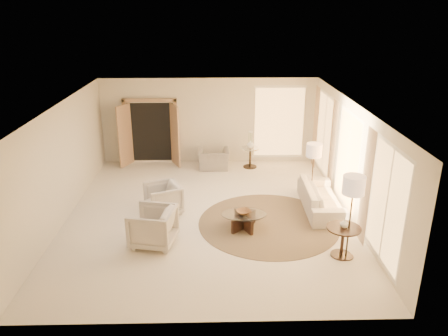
{
  "coord_description": "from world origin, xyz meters",
  "views": [
    {
      "loc": [
        0.15,
        -9.92,
        4.97
      ],
      "look_at": [
        0.4,
        0.4,
        1.1
      ],
      "focal_mm": 35.0,
      "sensor_mm": 36.0,
      "label": 1
    }
  ],
  "objects_px": {
    "floor_lamp_near": "(314,153)",
    "bowl": "(244,212)",
    "end_vase": "(344,223)",
    "floor_lamp_far": "(353,189)",
    "side_vase": "(250,144)",
    "armchair_left": "(163,197)",
    "end_table": "(343,236)",
    "accent_chair": "(213,156)",
    "sofa": "(321,198)",
    "armchair_right": "(153,225)",
    "coffee_table": "(244,219)",
    "side_table": "(250,156)"
  },
  "relations": [
    {
      "from": "floor_lamp_near",
      "to": "bowl",
      "type": "xyz_separation_m",
      "value": [
        -1.88,
        -1.38,
        -0.97
      ]
    },
    {
      "from": "side_table",
      "to": "bowl",
      "type": "height_order",
      "value": "side_table"
    },
    {
      "from": "coffee_table",
      "to": "end_table",
      "type": "bearing_deg",
      "value": -32.07
    },
    {
      "from": "accent_chair",
      "to": "end_table",
      "type": "bearing_deg",
      "value": 116.03
    },
    {
      "from": "accent_chair",
      "to": "end_vase",
      "type": "xyz_separation_m",
      "value": [
        2.68,
        -5.31,
        0.33
      ]
    },
    {
      "from": "coffee_table",
      "to": "side_table",
      "type": "relative_size",
      "value": 1.86
    },
    {
      "from": "sofa",
      "to": "end_table",
      "type": "height_order",
      "value": "end_table"
    },
    {
      "from": "floor_lamp_far",
      "to": "side_table",
      "type": "bearing_deg",
      "value": 106.15
    },
    {
      "from": "floor_lamp_near",
      "to": "armchair_left",
      "type": "bearing_deg",
      "value": -173.11
    },
    {
      "from": "sofa",
      "to": "armchair_left",
      "type": "xyz_separation_m",
      "value": [
        -4.04,
        -0.07,
        0.09
      ]
    },
    {
      "from": "armchair_left",
      "to": "accent_chair",
      "type": "height_order",
      "value": "accent_chair"
    },
    {
      "from": "floor_lamp_far",
      "to": "floor_lamp_near",
      "type": "bearing_deg",
      "value": 93.94
    },
    {
      "from": "armchair_right",
      "to": "side_vase",
      "type": "height_order",
      "value": "armchair_right"
    },
    {
      "from": "floor_lamp_near",
      "to": "end_vase",
      "type": "distance_m",
      "value": 2.7
    },
    {
      "from": "accent_chair",
      "to": "floor_lamp_near",
      "type": "bearing_deg",
      "value": 133.04
    },
    {
      "from": "armchair_left",
      "to": "floor_lamp_far",
      "type": "distance_m",
      "value": 4.75
    },
    {
      "from": "side_table",
      "to": "floor_lamp_far",
      "type": "bearing_deg",
      "value": -73.85
    },
    {
      "from": "bowl",
      "to": "sofa",
      "type": "bearing_deg",
      "value": 25.46
    },
    {
      "from": "sofa",
      "to": "coffee_table",
      "type": "height_order",
      "value": "sofa"
    },
    {
      "from": "side_table",
      "to": "end_vase",
      "type": "bearing_deg",
      "value": -74.52
    },
    {
      "from": "armchair_left",
      "to": "side_table",
      "type": "distance_m",
      "value": 4.08
    },
    {
      "from": "side_table",
      "to": "floor_lamp_near",
      "type": "height_order",
      "value": "floor_lamp_near"
    },
    {
      "from": "accent_chair",
      "to": "side_table",
      "type": "xyz_separation_m",
      "value": [
        1.19,
        0.09,
        -0.03
      ]
    },
    {
      "from": "side_table",
      "to": "bowl",
      "type": "distance_m",
      "value": 4.19
    },
    {
      "from": "accent_chair",
      "to": "floor_lamp_far",
      "type": "distance_m",
      "value": 6.15
    },
    {
      "from": "sofa",
      "to": "floor_lamp_far",
      "type": "xyz_separation_m",
      "value": [
        0.0,
        -2.28,
        1.23
      ]
    },
    {
      "from": "accent_chair",
      "to": "floor_lamp_near",
      "type": "xyz_separation_m",
      "value": [
        2.58,
        -2.69,
        0.98
      ]
    },
    {
      "from": "armchair_left",
      "to": "end_table",
      "type": "height_order",
      "value": "armchair_left"
    },
    {
      "from": "armchair_right",
      "to": "side_vase",
      "type": "bearing_deg",
      "value": 163.78
    },
    {
      "from": "floor_lamp_far",
      "to": "armchair_right",
      "type": "bearing_deg",
      "value": 171.1
    },
    {
      "from": "armchair_right",
      "to": "bowl",
      "type": "height_order",
      "value": "armchair_right"
    },
    {
      "from": "coffee_table",
      "to": "floor_lamp_near",
      "type": "height_order",
      "value": "floor_lamp_near"
    },
    {
      "from": "accent_chair",
      "to": "coffee_table",
      "type": "relative_size",
      "value": 0.79
    },
    {
      "from": "end_vase",
      "to": "accent_chair",
      "type": "bearing_deg",
      "value": 116.8
    },
    {
      "from": "armchair_left",
      "to": "accent_chair",
      "type": "relative_size",
      "value": 0.86
    },
    {
      "from": "armchair_left",
      "to": "end_vase",
      "type": "relative_size",
      "value": 4.46
    },
    {
      "from": "armchair_left",
      "to": "bowl",
      "type": "height_order",
      "value": "armchair_left"
    },
    {
      "from": "armchair_right",
      "to": "floor_lamp_far",
      "type": "height_order",
      "value": "floor_lamp_far"
    },
    {
      "from": "floor_lamp_far",
      "to": "side_vase",
      "type": "height_order",
      "value": "floor_lamp_far"
    },
    {
      "from": "armchair_left",
      "to": "side_vase",
      "type": "distance_m",
      "value": 4.09
    },
    {
      "from": "armchair_right",
      "to": "side_table",
      "type": "height_order",
      "value": "armchair_right"
    },
    {
      "from": "side_table",
      "to": "end_table",
      "type": "bearing_deg",
      "value": -74.52
    },
    {
      "from": "side_table",
      "to": "end_vase",
      "type": "xyz_separation_m",
      "value": [
        1.5,
        -5.4,
        0.36
      ]
    },
    {
      "from": "armchair_left",
      "to": "floor_lamp_near",
      "type": "relative_size",
      "value": 0.51
    },
    {
      "from": "armchair_right",
      "to": "bowl",
      "type": "bearing_deg",
      "value": 119.34
    },
    {
      "from": "sofa",
      "to": "side_vase",
      "type": "height_order",
      "value": "side_vase"
    },
    {
      "from": "armchair_left",
      "to": "armchair_right",
      "type": "relative_size",
      "value": 0.9
    },
    {
      "from": "bowl",
      "to": "end_vase",
      "type": "bearing_deg",
      "value": -32.07
    },
    {
      "from": "sofa",
      "to": "armchair_right",
      "type": "distance_m",
      "value": 4.42
    },
    {
      "from": "floor_lamp_near",
      "to": "floor_lamp_far",
      "type": "relative_size",
      "value": 0.91
    }
  ]
}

